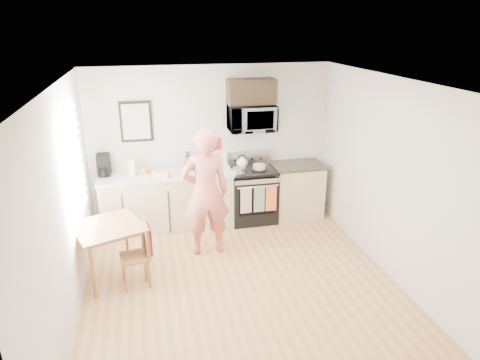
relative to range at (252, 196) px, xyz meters
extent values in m
plane|color=#9F753D|center=(-0.63, -1.98, -0.44)|extent=(4.60, 4.60, 0.00)
cube|color=silver|center=(-0.63, 0.32, 0.86)|extent=(4.00, 0.04, 2.60)
cube|color=silver|center=(-0.63, -4.28, 0.86)|extent=(4.00, 0.04, 2.60)
cube|color=silver|center=(-2.63, -1.98, 0.86)|extent=(0.04, 4.60, 2.60)
cube|color=silver|center=(1.37, -1.98, 0.86)|extent=(0.04, 4.60, 2.60)
cube|color=white|center=(-0.63, -1.98, 2.16)|extent=(4.00, 4.60, 0.04)
cube|color=silver|center=(-2.61, -1.18, 1.11)|extent=(0.02, 1.40, 1.50)
cube|color=white|center=(-2.60, -1.18, 1.11)|extent=(0.01, 1.30, 1.40)
cube|color=tan|center=(-1.43, 0.02, 0.01)|extent=(2.10, 0.60, 0.90)
cube|color=silver|center=(-1.43, 0.02, 0.48)|extent=(2.14, 0.64, 0.04)
cube|color=tan|center=(0.80, 0.02, 0.01)|extent=(0.84, 0.60, 0.90)
cube|color=black|center=(0.80, 0.02, 0.48)|extent=(0.88, 0.64, 0.04)
cube|color=black|center=(0.00, 0.00, -0.05)|extent=(0.76, 0.65, 0.77)
cube|color=black|center=(0.00, -0.32, 0.01)|extent=(0.61, 0.02, 0.45)
cube|color=#B5B5BA|center=(0.00, -0.31, 0.34)|extent=(0.74, 0.02, 0.14)
cylinder|color=#B5B5BA|center=(0.00, -0.36, 0.30)|extent=(0.68, 0.02, 0.02)
cube|color=black|center=(0.00, 0.00, 0.46)|extent=(0.76, 0.65, 0.04)
cube|color=#B5B5BA|center=(0.00, 0.27, 0.60)|extent=(0.76, 0.08, 0.24)
cube|color=silver|center=(-0.20, -0.37, 0.08)|extent=(0.18, 0.02, 0.44)
cube|color=#647E54|center=(0.02, -0.37, 0.08)|extent=(0.18, 0.02, 0.44)
cube|color=orange|center=(0.22, -0.37, 0.08)|extent=(0.18, 0.02, 0.44)
imported|color=#B5B5BA|center=(0.00, 0.10, 1.32)|extent=(0.76, 0.51, 0.42)
cube|color=black|center=(0.00, 0.15, 1.74)|extent=(0.76, 0.35, 0.40)
cube|color=black|center=(-1.83, 0.30, 1.31)|extent=(0.50, 0.03, 0.65)
cube|color=#AFB5AB|center=(-1.83, 0.28, 1.31)|extent=(0.42, 0.01, 0.56)
cube|color=red|center=(-0.58, 0.31, 0.86)|extent=(0.20, 0.02, 0.20)
imported|color=#BC3B33|center=(-0.93, -0.93, 0.51)|extent=(0.70, 0.48, 1.89)
cube|color=brown|center=(-2.27, -1.33, 0.31)|extent=(0.82, 0.82, 0.04)
cylinder|color=brown|center=(-2.46, -1.77, -0.07)|extent=(0.04, 0.04, 0.72)
cylinder|color=brown|center=(-1.84, -1.52, -0.07)|extent=(0.04, 0.04, 0.72)
cylinder|color=brown|center=(-2.71, -1.14, -0.07)|extent=(0.04, 0.04, 0.72)
cylinder|color=brown|center=(-2.08, -0.89, -0.07)|extent=(0.04, 0.04, 0.72)
cube|color=brown|center=(-1.96, -1.57, -0.03)|extent=(0.39, 0.39, 0.04)
cube|color=brown|center=(-1.79, -1.55, 0.19)|extent=(0.08, 0.35, 0.42)
cube|color=#5A110F|center=(-1.77, -1.55, 0.20)|extent=(0.09, 0.32, 0.35)
cylinder|color=brown|center=(-2.09, -1.74, -0.24)|extent=(0.03, 0.03, 0.39)
cylinder|color=brown|center=(-1.79, -1.70, -0.24)|extent=(0.03, 0.03, 0.39)
cylinder|color=brown|center=(-2.13, -1.44, -0.24)|extent=(0.03, 0.03, 0.39)
cylinder|color=brown|center=(-1.83, -1.40, -0.24)|extent=(0.03, 0.03, 0.39)
cube|color=brown|center=(-1.06, 0.17, 0.61)|extent=(0.10, 0.13, 0.21)
cylinder|color=red|center=(-1.00, 0.20, 0.57)|extent=(0.11, 0.11, 0.14)
imported|color=white|center=(-1.73, 0.05, 0.53)|extent=(0.25, 0.25, 0.06)
cube|color=tan|center=(-1.95, 0.07, 0.64)|extent=(0.12, 0.12, 0.27)
cube|color=black|center=(-2.38, 0.19, 0.67)|extent=(0.20, 0.24, 0.34)
cylinder|color=black|center=(-2.38, 0.08, 0.59)|extent=(0.13, 0.13, 0.13)
cube|color=tan|center=(-1.51, -0.10, 0.55)|extent=(0.29, 0.21, 0.10)
cylinder|color=black|center=(0.09, -0.06, 0.49)|extent=(0.25, 0.25, 0.01)
cylinder|color=tan|center=(0.09, -0.06, 0.54)|extent=(0.21, 0.21, 0.07)
sphere|color=white|center=(-0.16, 0.08, 0.58)|extent=(0.18, 0.18, 0.18)
cone|color=white|center=(-0.16, 0.08, 0.68)|extent=(0.06, 0.06, 0.06)
torus|color=black|center=(-0.16, 0.08, 0.64)|extent=(0.16, 0.02, 0.16)
cylinder|color=#B5B5BA|center=(-0.28, -0.18, 0.54)|extent=(0.20, 0.20, 0.10)
cylinder|color=black|center=(-0.23, -0.32, 0.58)|extent=(0.07, 0.18, 0.02)
camera|label=1|loc=(-1.71, -6.53, 2.79)|focal=32.00mm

